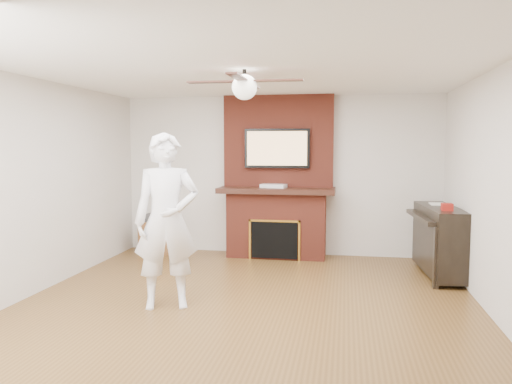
% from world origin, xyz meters
% --- Properties ---
extents(room_shell, '(5.36, 5.86, 2.86)m').
position_xyz_m(room_shell, '(0.00, 0.00, 1.25)').
color(room_shell, '#543718').
rests_on(room_shell, ground).
extents(fireplace, '(1.78, 0.64, 2.50)m').
position_xyz_m(fireplace, '(0.00, 2.55, 1.00)').
color(fireplace, maroon).
rests_on(fireplace, ground).
extents(tv, '(1.00, 0.08, 0.60)m').
position_xyz_m(tv, '(0.00, 2.50, 1.68)').
color(tv, black).
rests_on(tv, fireplace).
extents(ceiling_fan, '(1.21, 1.21, 0.31)m').
position_xyz_m(ceiling_fan, '(-0.00, 0.00, 2.33)').
color(ceiling_fan, black).
rests_on(ceiling_fan, room_shell).
extents(person, '(0.79, 0.66, 1.86)m').
position_xyz_m(person, '(-0.82, -0.12, 0.93)').
color(person, white).
rests_on(person, ground).
extents(side_table, '(0.60, 0.60, 0.62)m').
position_xyz_m(side_table, '(-1.93, 2.48, 0.28)').
color(side_table, brown).
rests_on(side_table, ground).
extents(piano, '(0.62, 1.43, 1.01)m').
position_xyz_m(piano, '(2.28, 1.73, 0.49)').
color(piano, black).
rests_on(piano, ground).
extents(cable_box, '(0.41, 0.28, 0.05)m').
position_xyz_m(cable_box, '(-0.04, 2.45, 1.11)').
color(cable_box, silver).
rests_on(cable_box, fireplace).
extents(candle_orange, '(0.07, 0.07, 0.12)m').
position_xyz_m(candle_orange, '(-0.10, 2.33, 0.06)').
color(candle_orange, '#D95019').
rests_on(candle_orange, ground).
extents(candle_green, '(0.07, 0.07, 0.08)m').
position_xyz_m(candle_green, '(0.01, 2.29, 0.04)').
color(candle_green, '#4E772F').
rests_on(candle_green, ground).
extents(candle_cream, '(0.07, 0.07, 0.10)m').
position_xyz_m(candle_cream, '(0.07, 2.37, 0.05)').
color(candle_cream, '#F5E4C3').
rests_on(candle_cream, ground).
extents(candle_blue, '(0.07, 0.07, 0.08)m').
position_xyz_m(candle_blue, '(0.30, 2.34, 0.04)').
color(candle_blue, '#33569A').
rests_on(candle_blue, ground).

